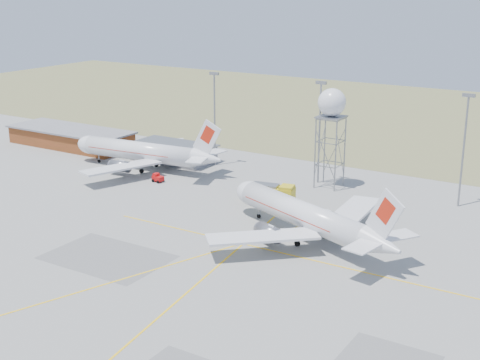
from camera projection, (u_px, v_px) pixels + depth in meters
The scene contains 12 objects.
ground at pixel (148, 338), 76.33m from camera, with size 400.00×400.00×0.00m, color #9A9A95.
grass_strip at pixel (462, 124), 190.29m from camera, with size 400.00×120.00×0.03m, color #626D3C.
building_orange at pixel (71, 137), 164.03m from camera, with size 33.00×12.00×4.30m.
building_grey at pixel (173, 152), 150.57m from camera, with size 19.00×10.00×3.90m.
mast_a at pixel (215, 111), 144.25m from camera, with size 2.20×0.50×20.50m.
mast_b at pixel (320, 124), 131.63m from camera, with size 2.20×0.50×20.50m.
mast_c at pixel (464, 141), 117.50m from camera, with size 2.20×0.50×20.50m.
airliner_main at pixel (306, 216), 104.40m from camera, with size 35.32×33.07×12.48m.
airliner_far at pixel (143, 152), 143.48m from camera, with size 36.47×35.32×12.41m.
radar_tower at pixel (331, 133), 129.11m from camera, with size 5.41×5.41×19.58m.
fire_truck at pixel (271, 194), 122.34m from camera, with size 9.31×4.87×3.57m.
baggage_tug at pixel (158, 179), 135.25m from camera, with size 2.39×2.02×1.72m.
Camera 1 is at (44.74, -52.16, 39.30)m, focal length 50.00 mm.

